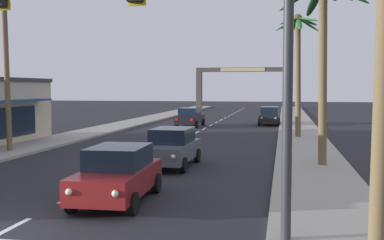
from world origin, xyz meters
The scene contains 13 objects.
ground_plane centered at (0.00, 0.00, 0.00)m, with size 220.00×220.00×0.00m, color #232328.
sidewalk_right centered at (7.80, 20.00, 0.07)m, with size 3.20×110.00×0.14m, color #9E998E.
sidewalk_left centered at (-7.80, 20.00, 0.07)m, with size 3.20×110.00×0.14m, color #9E998E.
lane_markings centered at (0.40, 21.15, 0.00)m, with size 4.28×89.88×0.01m.
traffic_signal_mast centered at (3.40, 0.41, 5.13)m, with size 10.45×0.41×7.19m.
sedan_lead_at_stop_bar centered at (1.67, 3.53, 0.85)m, with size 2.08×4.50×1.68m.
sedan_third_in_queue centered at (1.76, 10.13, 0.85)m, with size 2.01×4.47×1.68m.
sedan_oncoming_far centered at (-1.55, 31.13, 0.85)m, with size 2.10×4.51×1.68m.
sedan_parked_nearest_kerb centered at (5.27, 34.85, 0.85)m, with size 1.95×4.45×1.68m.
palm_left_second centered at (-7.78, 12.71, 6.76)m, with size 3.11×3.22×9.10m.
palm_right_second centered at (8.16, 11.09, 5.63)m, with size 3.82×3.86×8.13m.
palm_right_third centered at (7.45, 22.88, 5.77)m, with size 3.00×3.07×8.36m.
town_gateway_arch centered at (0.00, 67.15, 4.38)m, with size 15.13×0.90×6.72m.
Camera 1 is at (6.54, -9.99, 3.44)m, focal length 44.54 mm.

